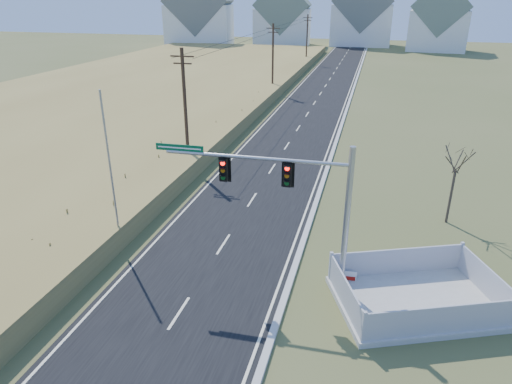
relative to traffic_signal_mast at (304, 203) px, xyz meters
name	(u,v)px	position (x,y,z in m)	size (l,w,h in m)	color
ground	(196,287)	(-4.64, -1.23, -4.30)	(260.00, 260.00, 0.00)	#4C5328
road	(324,88)	(-4.64, 48.77, -4.27)	(8.00, 180.00, 0.06)	black
curb	(353,89)	(-0.49, 48.77, -4.21)	(0.30, 180.00, 0.18)	#B2AFA8
reed_marsh	(139,89)	(-28.64, 38.77, -3.65)	(38.00, 110.00, 1.30)	#9C8946
utility_pole_near	(185,108)	(-11.14, 13.77, 0.39)	(1.80, 0.26, 9.00)	#422D1E
utility_pole_mid	(273,58)	(-11.14, 43.77, 0.39)	(1.80, 0.26, 9.00)	#422D1E
utility_pole_far	(307,38)	(-11.14, 73.77, 0.39)	(1.80, 0.26, 9.00)	#422D1E
condo_nw	(199,14)	(-42.64, 98.77, 3.41)	(17.69, 13.38, 19.05)	white
condo_nnw	(283,17)	(-22.64, 106.77, 2.64)	(14.93, 11.17, 17.03)	white
condo_n	(362,15)	(-2.64, 110.77, 3.31)	(15.27, 10.20, 18.54)	white
condo_ne	(439,20)	(15.36, 102.77, 2.54)	(14.12, 10.51, 16.52)	white
traffic_signal_mast	(304,203)	(0.00, 0.00, 0.00)	(8.75, 0.60, 6.96)	#9EA0A5
fence_enclosure	(416,299)	(5.10, -0.03, -4.00)	(8.00, 6.84, 1.55)	#B7B5AD
open_sign	(350,278)	(2.24, 0.77, -3.93)	(0.55, 0.10, 0.68)	white
flagpole	(113,190)	(-9.92, 1.19, -0.93)	(0.38, 0.38, 8.43)	#B7B5AD
bare_tree	(458,159)	(7.36, 8.69, -0.30)	(1.87, 1.87, 4.96)	#4C3F33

